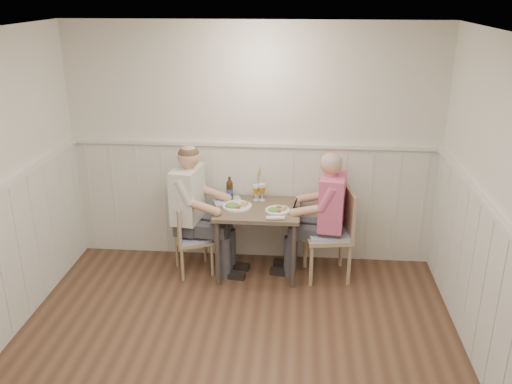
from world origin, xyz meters
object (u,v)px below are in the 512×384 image
man_in_pink (327,225)px  grass_vase (257,184)px  beer_bottle (230,190)px  dining_table (258,217)px  chair_right (334,230)px  diner_cream (193,219)px  chair_left (189,236)px

man_in_pink → grass_vase: bearing=159.6°
man_in_pink → beer_bottle: bearing=168.7°
dining_table → man_in_pink: 0.73m
man_in_pink → grass_vase: 0.87m
chair_right → grass_vase: grass_vase is taller
chair_right → beer_bottle: size_ratio=3.71×
chair_right → man_in_pink: 0.09m
man_in_pink → diner_cream: size_ratio=0.98×
chair_left → man_in_pink: man_in_pink is taller
dining_table → chair_left: chair_left is taller
dining_table → beer_bottle: beer_bottle is taller
dining_table → diner_cream: size_ratio=0.61×
diner_cream → beer_bottle: diner_cream is taller
chair_right → chair_left: size_ratio=1.23×
dining_table → chair_left: bearing=-174.8°
grass_vase → man_in_pink: bearing=-20.4°
dining_table → chair_right: size_ratio=0.90×
man_in_pink → dining_table: bearing=178.9°
dining_table → diner_cream: 0.69m
dining_table → beer_bottle: size_ratio=3.33×
chair_left → man_in_pink: bearing=2.0°
man_in_pink → beer_bottle: size_ratio=5.30×
chair_right → diner_cream: diner_cream is taller
chair_left → diner_cream: diner_cream is taller
dining_table → man_in_pink: size_ratio=0.63×
diner_cream → grass_vase: diner_cream is taller
chair_right → grass_vase: size_ratio=2.60×
chair_left → diner_cream: 0.19m
man_in_pink → diner_cream: (-1.42, 0.01, 0.01)m
chair_right → beer_bottle: (-1.11, 0.21, 0.34)m
dining_table → beer_bottle: (-0.32, 0.19, 0.22)m
dining_table → man_in_pink: (0.72, -0.01, -0.06)m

